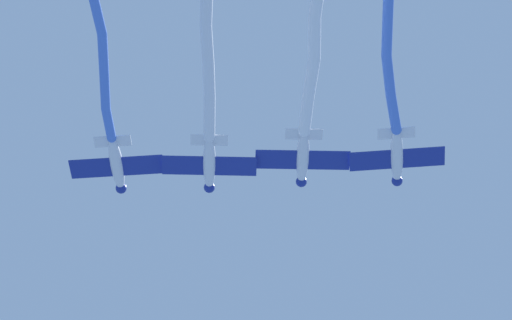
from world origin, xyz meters
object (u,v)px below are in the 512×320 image
object	(u,v)px
airplane_left_wing	(303,158)
airplane_lead	(397,157)
airplane_slot	(117,165)
airplane_right_wing	(209,164)

from	to	relation	value
airplane_left_wing	airplane_lead	bearing A→B (deg)	-93.74
airplane_lead	airplane_left_wing	distance (m)	6.82
airplane_left_wing	airplane_slot	distance (m)	13.59
airplane_lead	airplane_slot	xyz separation A→B (m)	(-3.94, -20.02, 0.30)
airplane_right_wing	airplane_slot	size ratio (longest dim) A/B	0.99
airplane_right_wing	airplane_left_wing	bearing A→B (deg)	-93.98
airplane_right_wing	airplane_lead	bearing A→B (deg)	-93.98
airplane_lead	airplane_right_wing	bearing A→B (deg)	92.17
airplane_slot	airplane_right_wing	bearing A→B (deg)	-88.27
airplane_slot	airplane_lead	bearing A→B (deg)	-88.27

